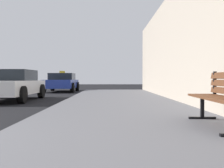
% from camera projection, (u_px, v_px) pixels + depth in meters
% --- Properties ---
extents(sidewalk, '(4.00, 32.00, 0.15)m').
position_uv_depth(sidewalk, '(149.00, 159.00, 2.87)').
color(sidewalk, '#5B5B60').
rests_on(sidewalk, ground_plane).
extents(bench, '(0.56, 1.84, 0.89)m').
position_uv_depth(bench, '(223.00, 94.00, 4.38)').
color(bench, brown).
rests_on(bench, sidewalk).
extents(car_white, '(2.02, 4.38, 1.27)m').
position_uv_depth(car_white, '(11.00, 85.00, 11.40)').
color(car_white, white).
rests_on(car_white, ground_plane).
extents(car_blue, '(2.04, 4.36, 1.43)m').
position_uv_depth(car_blue, '(62.00, 82.00, 19.07)').
color(car_blue, '#233899').
rests_on(car_blue, ground_plane).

